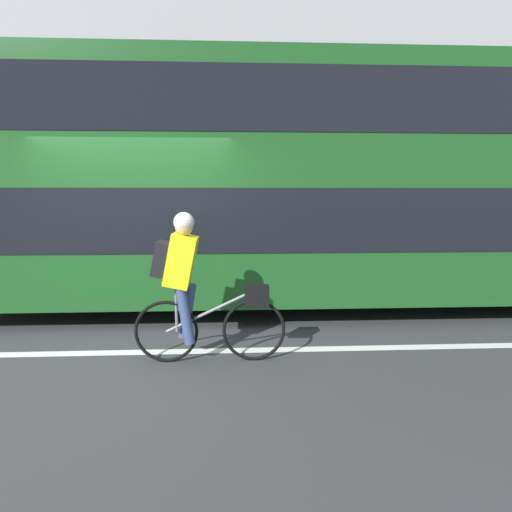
{
  "coord_description": "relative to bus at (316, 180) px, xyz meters",
  "views": [
    {
      "loc": [
        1.32,
        -4.56,
        1.8
      ],
      "look_at": [
        1.57,
        0.58,
        1.0
      ],
      "focal_mm": 28.0,
      "sensor_mm": 36.0,
      "label": 1
    }
  ],
  "objects": [
    {
      "name": "building_facade",
      "position": [
        -2.58,
        4.45,
        2.42
      ],
      "size": [
        60.0,
        0.3,
        8.87
      ],
      "color": "#9E9EA3",
      "rests_on": "ground_plane"
    },
    {
      "name": "ground_plane",
      "position": [
        -2.58,
        -1.81,
        -2.01
      ],
      "size": [
        80.0,
        80.0,
        0.0
      ],
      "primitive_type": "plane",
      "color": "#38383A"
    },
    {
      "name": "cyclist_on_bike",
      "position": [
        -1.72,
        -2.22,
        -1.14
      ],
      "size": [
        1.62,
        0.32,
        1.62
      ],
      "color": "black",
      "rests_on": "ground_plane"
    },
    {
      "name": "road_center_line",
      "position": [
        -2.58,
        -1.95,
        -2.01
      ],
      "size": [
        50.0,
        0.14,
        0.01
      ],
      "primitive_type": "cube",
      "color": "silver",
      "rests_on": "ground_plane"
    },
    {
      "name": "sidewalk_curb",
      "position": [
        -2.58,
        3.0,
        -1.96
      ],
      "size": [
        60.0,
        2.59,
        0.11
      ],
      "color": "#A8A399",
      "rests_on": "ground_plane"
    },
    {
      "name": "street_sign_post",
      "position": [
        0.43,
        2.86,
        -0.5
      ],
      "size": [
        0.36,
        0.09,
        2.51
      ],
      "color": "#59595B",
      "rests_on": "sidewalk_curb"
    },
    {
      "name": "bus",
      "position": [
        0.0,
        0.0,
        0.0
      ],
      "size": [
        10.98,
        2.5,
        3.63
      ],
      "color": "black",
      "rests_on": "ground_plane"
    }
  ]
}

